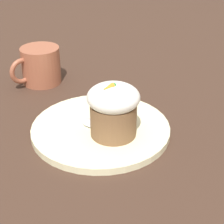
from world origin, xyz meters
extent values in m
plane|color=#3D281E|center=(0.00, 0.00, 0.00)|extent=(4.00, 4.00, 0.00)
cylinder|color=beige|center=(0.00, 0.00, 0.01)|extent=(0.24, 0.24, 0.01)
cylinder|color=brown|center=(0.00, 0.03, 0.04)|extent=(0.08, 0.08, 0.06)
ellipsoid|color=white|center=(0.00, 0.03, 0.08)|extent=(0.08, 0.08, 0.04)
cone|color=orange|center=(0.01, 0.03, 0.10)|extent=(0.02, 0.01, 0.01)
sphere|color=green|center=(0.00, 0.03, 0.10)|extent=(0.01, 0.01, 0.01)
cube|color=silver|center=(0.04, -0.06, 0.01)|extent=(0.05, 0.07, 0.00)
ellipsoid|color=silver|center=(0.01, -0.01, 0.02)|extent=(0.04, 0.05, 0.01)
cylinder|color=#9E563D|center=(-0.04, -0.24, 0.04)|extent=(0.08, 0.08, 0.08)
torus|color=#9E563D|center=(0.01, -0.24, 0.04)|extent=(0.06, 0.01, 0.06)
camera|label=1|loc=(0.35, 0.42, 0.35)|focal=60.00mm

